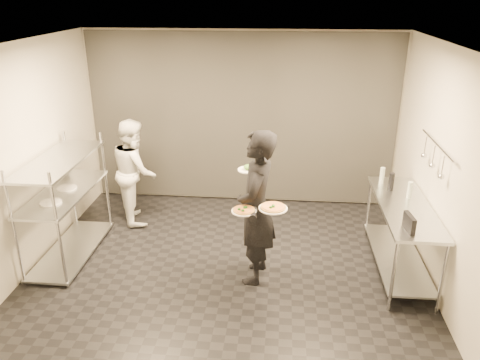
# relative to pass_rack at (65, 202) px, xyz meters

# --- Properties ---
(room_shell) EXTENTS (5.00, 4.00, 2.80)m
(room_shell) POSITION_rel_pass_rack_xyz_m (2.15, 1.18, 0.63)
(room_shell) COLOR black
(room_shell) RESTS_ON ground
(pass_rack) EXTENTS (0.60, 1.60, 1.50)m
(pass_rack) POSITION_rel_pass_rack_xyz_m (0.00, 0.00, 0.00)
(pass_rack) COLOR #ADAFB4
(pass_rack) RESTS_ON ground
(prep_counter) EXTENTS (0.60, 1.80, 0.92)m
(prep_counter) POSITION_rel_pass_rack_xyz_m (4.33, 0.00, -0.14)
(prep_counter) COLOR #ADAFB4
(prep_counter) RESTS_ON ground
(utensil_rail) EXTENTS (0.07, 1.20, 0.31)m
(utensil_rail) POSITION_rel_pass_rack_xyz_m (4.58, 0.00, 0.78)
(utensil_rail) COLOR #ADAFB4
(utensil_rail) RESTS_ON room_shell
(waiter) EXTENTS (0.54, 0.74, 1.91)m
(waiter) POSITION_rel_pass_rack_xyz_m (2.53, -0.33, 0.19)
(waiter) COLOR black
(waiter) RESTS_ON ground
(chef) EXTENTS (0.87, 0.96, 1.60)m
(chef) POSITION_rel_pass_rack_xyz_m (0.60, 1.10, 0.03)
(chef) COLOR silver
(chef) RESTS_ON ground
(pizza_plate_near) EXTENTS (0.29, 0.29, 0.05)m
(pizza_plate_near) POSITION_rel_pass_rack_xyz_m (2.41, -0.58, 0.27)
(pizza_plate_near) COLOR white
(pizza_plate_near) RESTS_ON waiter
(pizza_plate_far) EXTENTS (0.33, 0.33, 0.05)m
(pizza_plate_far) POSITION_rel_pass_rack_xyz_m (2.73, -0.59, 0.33)
(pizza_plate_far) COLOR white
(pizza_plate_far) RESTS_ON waiter
(salad_plate) EXTENTS (0.26, 0.26, 0.07)m
(salad_plate) POSITION_rel_pass_rack_xyz_m (2.41, -0.04, 0.58)
(salad_plate) COLOR white
(salad_plate) RESTS_ON waiter
(pos_monitor) EXTENTS (0.08, 0.26, 0.19)m
(pos_monitor) POSITION_rel_pass_rack_xyz_m (4.21, -0.67, 0.24)
(pos_monitor) COLOR black
(pos_monitor) RESTS_ON prep_counter
(bottle_green) EXTENTS (0.06, 0.06, 0.23)m
(bottle_green) POSITION_rel_pass_rack_xyz_m (4.16, 0.66, 0.27)
(bottle_green) COLOR #96A497
(bottle_green) RESTS_ON prep_counter
(bottle_clear) EXTENTS (0.06, 0.06, 0.21)m
(bottle_clear) POSITION_rel_pass_rack_xyz_m (4.43, 0.24, 0.26)
(bottle_clear) COLOR #96A497
(bottle_clear) RESTS_ON prep_counter
(bottle_dark) EXTENTS (0.07, 0.07, 0.24)m
(bottle_dark) POSITION_rel_pass_rack_xyz_m (4.24, 0.43, 0.27)
(bottle_dark) COLOR black
(bottle_dark) RESTS_ON prep_counter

